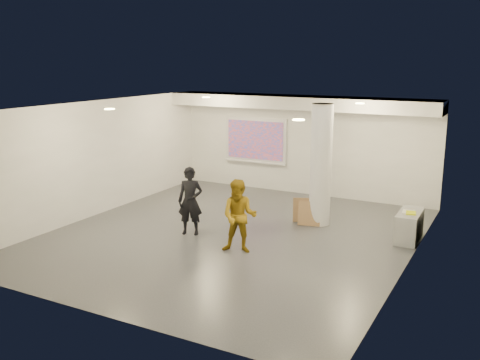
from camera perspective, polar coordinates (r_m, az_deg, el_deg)
The scene contains 20 objects.
floor at distance 12.61m, azimuth -0.86°, elevation -5.91°, with size 8.00×9.00×0.01m, color #383A40.
ceiling at distance 11.98m, azimuth -0.91°, elevation 7.80°, with size 8.00×9.00×0.01m, color silver.
wall_back at distance 16.23m, azimuth 6.82°, elevation 3.72°, with size 8.00×0.01×3.00m, color silver.
wall_front at distance 8.67m, azimuth -15.43°, elevation -4.78°, with size 8.00×0.01×3.00m, color silver.
wall_left at distance 14.53m, azimuth -14.85°, elevation 2.30°, with size 0.01×9.00×3.00m, color silver.
wall_right at distance 10.90m, azimuth 17.87°, elevation -1.33°, with size 0.01×9.00×3.00m, color silver.
soffit_band at distance 15.56m, azimuth 6.21°, elevation 8.24°, with size 8.00×1.10×0.36m, color silver.
downlight_nw at distance 15.24m, azimuth -3.65°, elevation 8.80°, with size 0.22×0.22×0.02m, color #FFF68E.
downlight_ne at distance 13.47m, azimuth 12.68°, elevation 7.98°, with size 0.22×0.22×0.02m, color #FFF68E.
downlight_sw at distance 12.03m, azimuth -13.74°, elevation 7.37°, with size 0.22×0.22×0.02m, color #FFF68E.
downlight_se at distance 9.69m, azimuth 6.27°, elevation 6.41°, with size 0.22×0.22×0.02m, color #FFF68E.
column at distance 13.22m, azimuth 8.62°, elevation 1.57°, with size 0.52×0.52×3.00m, color silver.
projection_screen at distance 16.81m, azimuth 1.67°, elevation 4.22°, with size 2.10×0.13×1.42m.
credenza at distance 12.78m, azimuth 17.59°, elevation -4.69°, with size 0.48×1.14×0.67m, color gray.
papers_stack at distance 12.63m, azimuth 17.55°, elevation -3.28°, with size 0.27×0.34×0.02m, color silver.
postit_pad at distance 12.55m, azimuth 17.77°, elevation -3.37°, with size 0.21×0.29×0.03m, color #D3E10B.
cardboard_back at distance 13.64m, azimuth 6.85°, elevation -3.19°, with size 0.56×0.05×0.61m, color olive.
cardboard_front at distance 13.36m, azimuth 7.40°, elevation -3.58°, with size 0.55×0.06×0.61m, color olive.
woman at distance 12.53m, azimuth -5.33°, elevation -2.26°, with size 0.58×0.38×1.60m, color black.
man at distance 11.32m, azimuth -0.07°, elevation -3.89°, with size 0.77×0.60×1.58m, color #9A7413.
Camera 1 is at (5.76, -10.45, 4.06)m, focal length 40.00 mm.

